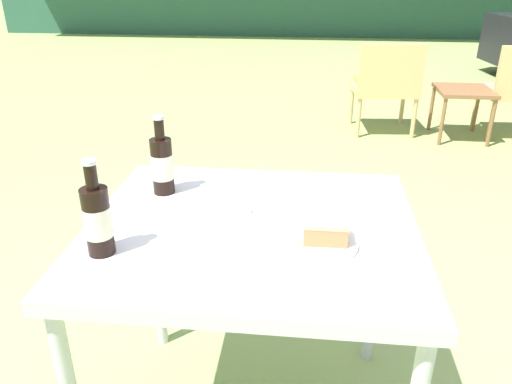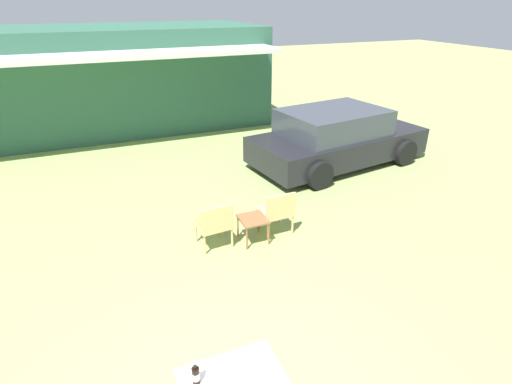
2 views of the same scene
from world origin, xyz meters
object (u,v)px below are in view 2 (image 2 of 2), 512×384
wicker_chair_cushioned (214,223)px  cola_bottle_near (196,375)px  parked_car (336,138)px  garden_side_table (253,221)px  wicker_chair_plain (277,210)px

wicker_chair_cushioned → cola_bottle_near: (-1.08, -2.99, 0.40)m
wicker_chair_cushioned → parked_car: bearing=-152.7°
garden_side_table → wicker_chair_plain: bearing=7.3°
parked_car → wicker_chair_cushioned: bearing=-156.4°
wicker_chair_cushioned → garden_side_table: 0.64m
garden_side_table → wicker_chair_cushioned: bearing=172.7°
wicker_chair_plain → cola_bottle_near: bearing=52.0°
garden_side_table → cola_bottle_near: bearing=-120.4°
wicker_chair_plain → cola_bottle_near: cola_bottle_near is taller
wicker_chair_plain → cola_bottle_near: 3.70m
wicker_chair_plain → garden_side_table: size_ratio=1.68×
garden_side_table → cola_bottle_near: 3.40m
wicker_chair_cushioned → wicker_chair_plain: (1.10, -0.02, 0.00)m
wicker_chair_cushioned → wicker_chair_plain: size_ratio=1.00×
wicker_chair_plain → garden_side_table: 0.48m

